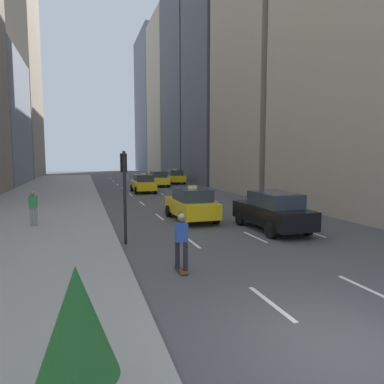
# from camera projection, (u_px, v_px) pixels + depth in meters

# --- Properties ---
(ground_plane) EXTENTS (160.00, 160.00, 0.00)m
(ground_plane) POSITION_uv_depth(u_px,v_px,m) (339.00, 347.00, 6.09)
(ground_plane) COLOR #474749
(sidewalk_left) EXTENTS (8.00, 66.00, 0.15)m
(sidewalk_left) POSITION_uv_depth(u_px,v_px,m) (50.00, 195.00, 29.53)
(sidewalk_left) COLOR gray
(sidewalk_left) RESTS_ON ground
(lane_markings) EXTENTS (5.72, 56.00, 0.01)m
(lane_markings) POSITION_uv_depth(u_px,v_px,m) (169.00, 197.00, 28.66)
(lane_markings) COLOR white
(lane_markings) RESTS_ON ground
(building_row_right) EXTENTS (6.00, 84.22, 37.21)m
(building_row_right) POSITION_uv_depth(u_px,v_px,m) (194.00, 78.00, 51.00)
(building_row_right) COLOR gray
(building_row_right) RESTS_ON ground
(taxi_lead) EXTENTS (2.02, 4.40, 1.87)m
(taxi_lead) POSITION_uv_depth(u_px,v_px,m) (174.00, 177.00, 43.21)
(taxi_lead) COLOR yellow
(taxi_lead) RESTS_ON ground
(taxi_second) EXTENTS (2.02, 4.40, 1.87)m
(taxi_second) POSITION_uv_depth(u_px,v_px,m) (158.00, 179.00, 39.22)
(taxi_second) COLOR yellow
(taxi_second) RESTS_ON ground
(taxi_third) EXTENTS (2.02, 4.40, 1.87)m
(taxi_third) POSITION_uv_depth(u_px,v_px,m) (143.00, 183.00, 32.48)
(taxi_third) COLOR yellow
(taxi_third) RESTS_ON ground
(taxi_fourth) EXTENTS (2.02, 4.40, 1.87)m
(taxi_fourth) POSITION_uv_depth(u_px,v_px,m) (191.00, 204.00, 18.19)
(taxi_fourth) COLOR yellow
(taxi_fourth) RESTS_ON ground
(sedan_black_near) EXTENTS (2.02, 4.68, 1.78)m
(sedan_black_near) POSITION_uv_depth(u_px,v_px,m) (272.00, 211.00, 15.71)
(sedan_black_near) COLOR black
(sedan_black_near) RESTS_ON ground
(skateboarder) EXTENTS (0.36, 0.80, 1.75)m
(skateboarder) POSITION_uv_depth(u_px,v_px,m) (181.00, 240.00, 10.02)
(skateboarder) COLOR brown
(skateboarder) RESTS_ON ground
(planter_with_shrub) EXTENTS (1.00, 1.00, 1.95)m
(planter_with_shrub) POSITION_uv_depth(u_px,v_px,m) (78.00, 342.00, 4.13)
(planter_with_shrub) COLOR silver
(planter_with_shrub) RESTS_ON sidewalk_left
(pedestrian_far_walking) EXTENTS (0.36, 0.22, 1.65)m
(pedestrian_far_walking) POSITION_uv_depth(u_px,v_px,m) (33.00, 206.00, 16.04)
(pedestrian_far_walking) COLOR gray
(pedestrian_far_walking) RESTS_ON sidewalk_left
(traffic_light_pole) EXTENTS (0.24, 0.42, 3.60)m
(traffic_light_pole) POSITION_uv_depth(u_px,v_px,m) (124.00, 182.00, 13.13)
(traffic_light_pole) COLOR black
(traffic_light_pole) RESTS_ON ground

